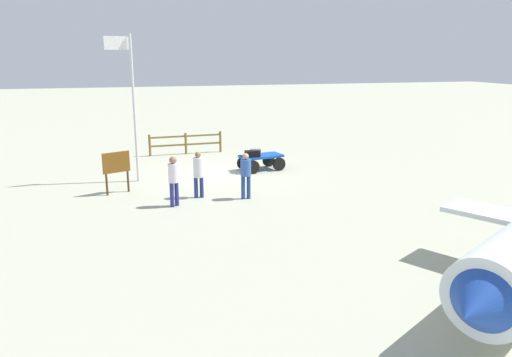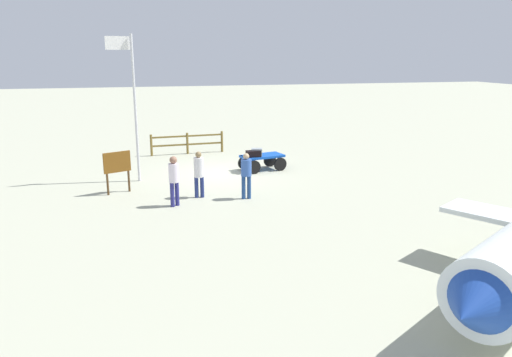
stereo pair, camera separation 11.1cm
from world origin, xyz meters
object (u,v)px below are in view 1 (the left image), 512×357
object	(u,v)px
worker_lead	(246,172)
worker_supervisor	(198,171)
flagpole	(131,97)
luggage_cart	(261,160)
suitcase_tan	(256,152)
signboard	(116,166)
suitcase_grey	(252,154)
worker_trailing	(174,177)

from	to	relation	value
worker_lead	worker_supervisor	world-z (taller)	worker_supervisor
flagpole	luggage_cart	bearing A→B (deg)	-173.89
worker_lead	flagpole	xyz separation A→B (m)	(3.69, -3.57, 2.38)
worker_lead	luggage_cart	bearing A→B (deg)	-112.40
suitcase_tan	signboard	size ratio (longest dim) A/B	0.35
suitcase_tan	flagpole	world-z (taller)	flagpole
luggage_cart	worker_supervisor	distance (m)	4.88
suitcase_grey	flagpole	distance (m)	5.56
suitcase_tan	signboard	world-z (taller)	signboard
worker_supervisor	worker_lead	bearing A→B (deg)	159.83
luggage_cart	worker_supervisor	xyz separation A→B (m)	(3.29, 3.57, 0.50)
worker_supervisor	suitcase_grey	bearing A→B (deg)	-130.89
worker_lead	flagpole	size ratio (longest dim) A/B	0.29
signboard	suitcase_tan	bearing A→B (deg)	-160.22
suitcase_grey	worker_lead	bearing A→B (deg)	72.06
worker_lead	flagpole	world-z (taller)	flagpole
luggage_cart	suitcase_grey	bearing A→B (deg)	32.82
flagpole	suitcase_tan	bearing A→B (deg)	-175.46
suitcase_grey	suitcase_tan	bearing A→B (deg)	-145.53
worker_trailing	luggage_cart	bearing A→B (deg)	-134.03
suitcase_tan	worker_trailing	distance (m)	5.79
suitcase_tan	worker_lead	distance (m)	4.23
worker_lead	signboard	distance (m)	4.77
suitcase_grey	worker_trailing	xyz separation A→B (m)	(3.78, 4.09, 0.19)
luggage_cart	suitcase_tan	bearing A→B (deg)	31.69
worker_trailing	flagpole	bearing A→B (deg)	-73.17
flagpole	suitcase_grey	bearing A→B (deg)	-176.77
worker_lead	suitcase_grey	bearing A→B (deg)	-107.94
suitcase_grey	luggage_cart	bearing A→B (deg)	-147.18
luggage_cart	flagpole	size ratio (longest dim) A/B	0.36
suitcase_tan	worker_trailing	bearing A→B (deg)	46.76
suitcase_tan	signboard	distance (m)	6.17
worker_lead	worker_trailing	size ratio (longest dim) A/B	0.96
worker_lead	signboard	world-z (taller)	worker_lead
worker_trailing	worker_supervisor	bearing A→B (deg)	-139.12
luggage_cart	worker_lead	xyz separation A→B (m)	(1.71, 4.15, 0.51)
suitcase_tan	worker_supervisor	distance (m)	4.54
worker_trailing	signboard	size ratio (longest dim) A/B	1.11
signboard	suitcase_grey	bearing A→B (deg)	-160.77
worker_lead	worker_supervisor	bearing A→B (deg)	-20.17
suitcase_grey	suitcase_tan	size ratio (longest dim) A/B	1.13
suitcase_tan	worker_supervisor	world-z (taller)	worker_supervisor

